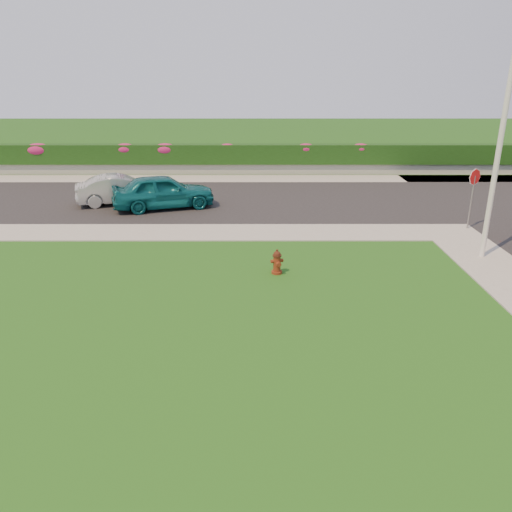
{
  "coord_description": "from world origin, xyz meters",
  "views": [
    {
      "loc": [
        -0.17,
        -8.45,
        5.45
      ],
      "look_at": [
        -0.15,
        4.04,
        0.9
      ],
      "focal_mm": 35.0,
      "sensor_mm": 36.0,
      "label": 1
    }
  ],
  "objects_px": {
    "sedan_teal": "(163,191)",
    "stop_sign": "(474,185)",
    "sedan_silver": "(121,189)",
    "fire_hydrant": "(277,262)",
    "utility_pole": "(499,149)"
  },
  "relations": [
    {
      "from": "fire_hydrant",
      "to": "utility_pole",
      "type": "xyz_separation_m",
      "value": [
        6.54,
        1.33,
        3.05
      ]
    },
    {
      "from": "sedan_teal",
      "to": "stop_sign",
      "type": "distance_m",
      "value": 12.3
    },
    {
      "from": "fire_hydrant",
      "to": "stop_sign",
      "type": "height_order",
      "value": "stop_sign"
    },
    {
      "from": "fire_hydrant",
      "to": "stop_sign",
      "type": "relative_size",
      "value": 0.32
    },
    {
      "from": "stop_sign",
      "to": "utility_pole",
      "type": "bearing_deg",
      "value": -113.42
    },
    {
      "from": "fire_hydrant",
      "to": "sedan_teal",
      "type": "bearing_deg",
      "value": 104.34
    },
    {
      "from": "sedan_teal",
      "to": "utility_pole",
      "type": "xyz_separation_m",
      "value": [
        11.1,
        -6.11,
        2.63
      ]
    },
    {
      "from": "utility_pole",
      "to": "sedan_silver",
      "type": "bearing_deg",
      "value": 152.09
    },
    {
      "from": "sedan_teal",
      "to": "stop_sign",
      "type": "xyz_separation_m",
      "value": [
        11.89,
        -3.01,
        0.9
      ]
    },
    {
      "from": "sedan_teal",
      "to": "utility_pole",
      "type": "distance_m",
      "value": 12.94
    },
    {
      "from": "sedan_silver",
      "to": "sedan_teal",
      "type": "bearing_deg",
      "value": -131.38
    },
    {
      "from": "stop_sign",
      "to": "sedan_silver",
      "type": "bearing_deg",
      "value": 155.44
    },
    {
      "from": "sedan_teal",
      "to": "utility_pole",
      "type": "relative_size",
      "value": 0.63
    },
    {
      "from": "fire_hydrant",
      "to": "utility_pole",
      "type": "relative_size",
      "value": 0.11
    },
    {
      "from": "sedan_silver",
      "to": "stop_sign",
      "type": "relative_size",
      "value": 1.69
    }
  ]
}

